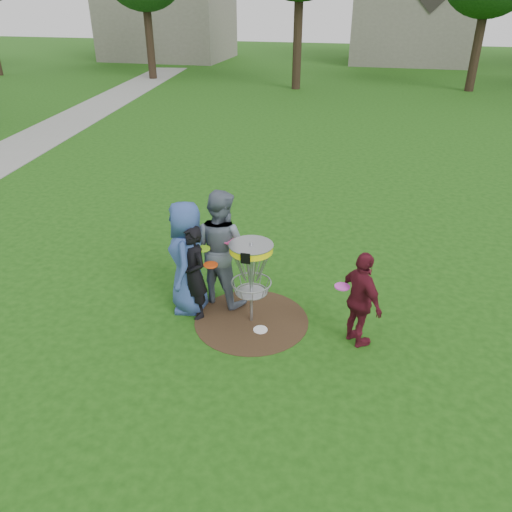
% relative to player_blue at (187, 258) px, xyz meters
% --- Properties ---
extents(ground, '(100.00, 100.00, 0.00)m').
position_rel_player_blue_xyz_m(ground, '(1.06, -0.12, -0.93)').
color(ground, '#19470F').
rests_on(ground, ground).
extents(dirt_patch, '(1.80, 1.80, 0.01)m').
position_rel_player_blue_xyz_m(dirt_patch, '(1.06, -0.12, -0.92)').
color(dirt_patch, '#47331E').
rests_on(dirt_patch, ground).
extents(concrete_path, '(7.75, 39.92, 0.02)m').
position_rel_player_blue_xyz_m(concrete_path, '(-8.94, 7.88, -0.92)').
color(concrete_path, '#9E9E99').
rests_on(concrete_path, ground).
extents(player_blue, '(0.78, 1.01, 1.85)m').
position_rel_player_blue_xyz_m(player_blue, '(0.00, 0.00, 0.00)').
color(player_blue, '#344D90').
rests_on(player_blue, ground).
extents(player_black, '(0.66, 0.63, 1.53)m').
position_rel_player_blue_xyz_m(player_black, '(0.15, -0.16, -0.16)').
color(player_black, black).
rests_on(player_black, ground).
extents(player_grey, '(1.13, 1.01, 1.94)m').
position_rel_player_blue_xyz_m(player_grey, '(0.42, 0.39, 0.05)').
color(player_grey, slate).
rests_on(player_grey, ground).
extents(player_maroon, '(0.83, 0.90, 1.48)m').
position_rel_player_blue_xyz_m(player_maroon, '(2.70, -0.28, -0.19)').
color(player_maroon, maroon).
rests_on(player_maroon, ground).
extents(disc_on_grass, '(0.22, 0.22, 0.02)m').
position_rel_player_blue_xyz_m(disc_on_grass, '(1.26, -0.34, -0.92)').
color(disc_on_grass, white).
rests_on(disc_on_grass, ground).
extents(disc_golf_basket, '(0.66, 0.67, 1.38)m').
position_rel_player_blue_xyz_m(disc_golf_basket, '(1.06, -0.12, 0.09)').
color(disc_golf_basket, '#9EA0A5').
rests_on(disc_golf_basket, ground).
extents(held_discs, '(2.36, 0.69, 0.30)m').
position_rel_player_blue_xyz_m(held_discs, '(0.94, -0.06, 0.12)').
color(held_discs, '#96EC1A').
rests_on(held_discs, ground).
extents(house_row, '(44.50, 10.65, 11.62)m').
position_rel_player_blue_xyz_m(house_row, '(5.84, 32.95, 3.22)').
color(house_row, gray).
rests_on(house_row, ground).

